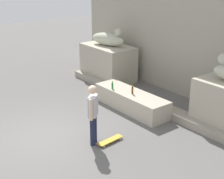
{
  "coord_description": "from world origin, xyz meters",
  "views": [
    {
      "loc": [
        7.75,
        -3.66,
        4.54
      ],
      "look_at": [
        0.45,
        2.05,
        1.1
      ],
      "focal_mm": 53.54,
      "sensor_mm": 36.0,
      "label": 1
    }
  ],
  "objects_px": {
    "skateboard": "(110,140)",
    "bottle_brown": "(132,90)",
    "statue_reclining_left": "(109,39)",
    "skater": "(93,112)",
    "bottle_green": "(112,86)"
  },
  "relations": [
    {
      "from": "statue_reclining_left",
      "to": "bottle_brown",
      "type": "xyz_separation_m",
      "value": [
        3.12,
        -1.41,
        -1.0
      ]
    },
    {
      "from": "statue_reclining_left",
      "to": "skater",
      "type": "height_order",
      "value": "statue_reclining_left"
    },
    {
      "from": "statue_reclining_left",
      "to": "skater",
      "type": "distance_m",
      "value": 5.57
    },
    {
      "from": "skateboard",
      "to": "bottle_brown",
      "type": "height_order",
      "value": "bottle_brown"
    },
    {
      "from": "statue_reclining_left",
      "to": "skateboard",
      "type": "distance_m",
      "value": 5.71
    },
    {
      "from": "skater",
      "to": "skateboard",
      "type": "xyz_separation_m",
      "value": [
        0.25,
        0.38,
        -0.86
      ]
    },
    {
      "from": "statue_reclining_left",
      "to": "bottle_green",
      "type": "height_order",
      "value": "statue_reclining_left"
    },
    {
      "from": "skateboard",
      "to": "bottle_brown",
      "type": "xyz_separation_m",
      "value": [
        -1.25,
        1.88,
        0.67
      ]
    },
    {
      "from": "bottle_brown",
      "to": "statue_reclining_left",
      "type": "bearing_deg",
      "value": 155.71
    },
    {
      "from": "statue_reclining_left",
      "to": "bottle_green",
      "type": "bearing_deg",
      "value": -47.58
    },
    {
      "from": "skateboard",
      "to": "skater",
      "type": "bearing_deg",
      "value": -39.06
    },
    {
      "from": "statue_reclining_left",
      "to": "skater",
      "type": "bearing_deg",
      "value": -54.41
    },
    {
      "from": "statue_reclining_left",
      "to": "skateboard",
      "type": "xyz_separation_m",
      "value": [
        4.36,
        -3.29,
        -1.67
      ]
    },
    {
      "from": "skateboard",
      "to": "bottle_brown",
      "type": "distance_m",
      "value": 2.36
    },
    {
      "from": "skater",
      "to": "bottle_brown",
      "type": "bearing_deg",
      "value": 162.11
    }
  ]
}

